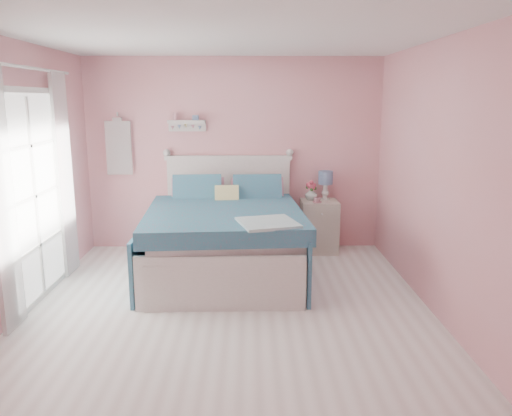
{
  "coord_description": "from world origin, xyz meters",
  "views": [
    {
      "loc": [
        0.21,
        -4.58,
        2.04
      ],
      "look_at": [
        0.29,
        1.2,
        0.78
      ],
      "focal_mm": 35.0,
      "sensor_mm": 36.0,
      "label": 1
    }
  ],
  "objects_px": {
    "nightstand": "(319,226)",
    "table_lamp": "(325,180)",
    "teacup": "(317,200)",
    "bed": "(226,239)",
    "vase": "(311,194)"
  },
  "relations": [
    {
      "from": "bed",
      "to": "table_lamp",
      "type": "height_order",
      "value": "bed"
    },
    {
      "from": "nightstand",
      "to": "table_lamp",
      "type": "height_order",
      "value": "table_lamp"
    },
    {
      "from": "table_lamp",
      "to": "bed",
      "type": "bearing_deg",
      "value": -144.06
    },
    {
      "from": "bed",
      "to": "teacup",
      "type": "bearing_deg",
      "value": 28.96
    },
    {
      "from": "vase",
      "to": "teacup",
      "type": "height_order",
      "value": "vase"
    },
    {
      "from": "bed",
      "to": "vase",
      "type": "relative_size",
      "value": 13.44
    },
    {
      "from": "nightstand",
      "to": "teacup",
      "type": "height_order",
      "value": "teacup"
    },
    {
      "from": "table_lamp",
      "to": "vase",
      "type": "distance_m",
      "value": 0.27
    },
    {
      "from": "table_lamp",
      "to": "vase",
      "type": "relative_size",
      "value": 2.3
    },
    {
      "from": "bed",
      "to": "teacup",
      "type": "height_order",
      "value": "bed"
    },
    {
      "from": "bed",
      "to": "vase",
      "type": "bearing_deg",
      "value": 35.34
    },
    {
      "from": "table_lamp",
      "to": "teacup",
      "type": "relative_size",
      "value": 4.42
    },
    {
      "from": "teacup",
      "to": "table_lamp",
      "type": "bearing_deg",
      "value": 55.79
    },
    {
      "from": "nightstand",
      "to": "bed",
      "type": "bearing_deg",
      "value": -145.15
    },
    {
      "from": "nightstand",
      "to": "table_lamp",
      "type": "bearing_deg",
      "value": 48.8
    }
  ]
}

